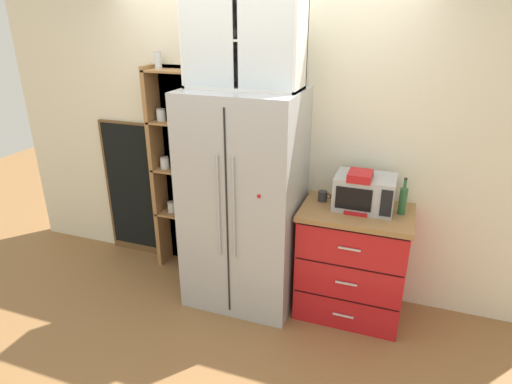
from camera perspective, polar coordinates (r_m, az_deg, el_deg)
name	(u,v)px	position (r m, az deg, el deg)	size (l,w,h in m)	color
ground_plane	(245,293)	(3.94, -1.40, -13.12)	(10.73, 10.73, 0.00)	olive
wall_back_cream	(261,142)	(3.73, 0.65, 6.59)	(5.03, 0.10, 2.55)	silver
refrigerator	(244,201)	(3.50, -1.54, -1.14)	(0.89, 0.72, 1.78)	#ADAFB5
pantry_shelf_column	(182,168)	(4.02, -9.75, 3.16)	(0.53, 0.26, 2.01)	brown
counter_cabinet	(352,262)	(3.58, 12.54, -8.96)	(0.84, 0.58, 0.92)	red
microwave	(364,192)	(3.36, 14.10, -0.03)	(0.44, 0.33, 0.26)	#ADAFB5
coffee_maker	(359,190)	(3.31, 13.43, 0.20)	(0.17, 0.20, 0.31)	red
mug_charcoal	(323,196)	(3.45, 8.80, -0.53)	(0.11, 0.07, 0.08)	#2D2D33
bottle_green	(403,198)	(3.34, 18.82, -0.78)	(0.06, 0.06, 0.28)	#285B33
bottle_cobalt	(358,195)	(3.30, 13.33, -0.41)	(0.07, 0.07, 0.29)	navy
upper_cabinet	(245,39)	(3.26, -1.45, 19.45)	(0.85, 0.32, 0.68)	silver
chalkboard_menu	(133,189)	(4.44, -15.91, 0.34)	(0.60, 0.04, 1.36)	brown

